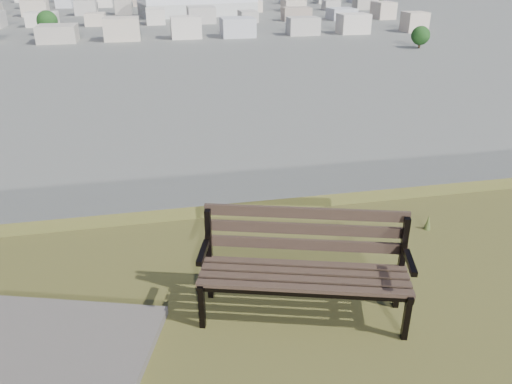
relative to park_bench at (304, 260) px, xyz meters
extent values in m
cube|color=#403025|center=(-0.08, -0.27, -0.09)|extent=(1.72, 0.59, 0.03)
cube|color=#403025|center=(-0.05, -0.15, -0.09)|extent=(1.72, 0.59, 0.03)
cube|color=#403025|center=(-0.01, -0.04, -0.09)|extent=(1.72, 0.59, 0.03)
cube|color=#403025|center=(0.02, 0.07, -0.09)|extent=(1.72, 0.59, 0.03)
cube|color=#403025|center=(0.04, 0.15, 0.07)|extent=(1.71, 0.54, 0.10)
cube|color=#403025|center=(0.05, 0.17, 0.21)|extent=(1.71, 0.54, 0.10)
cube|color=#403025|center=(0.06, 0.19, 0.35)|extent=(1.71, 0.54, 0.10)
cube|color=black|center=(-0.90, -0.04, -0.31)|extent=(0.06, 0.07, 0.43)
cube|color=black|center=(-0.77, 0.36, -0.07)|extent=(0.06, 0.07, 0.90)
cube|color=black|center=(-0.84, 0.14, -0.12)|extent=(0.19, 0.49, 0.05)
cube|color=black|center=(-0.85, 0.10, 0.13)|extent=(0.15, 0.35, 0.04)
cube|color=black|center=(0.72, -0.53, -0.31)|extent=(0.06, 0.07, 0.43)
cube|color=black|center=(0.85, -0.12, -0.07)|extent=(0.06, 0.07, 0.90)
cube|color=black|center=(0.78, -0.34, -0.12)|extent=(0.19, 0.49, 0.05)
cube|color=black|center=(0.77, -0.39, 0.13)|extent=(0.15, 0.35, 0.04)
cube|color=black|center=(-0.08, -0.28, -0.13)|extent=(1.71, 0.54, 0.04)
cube|color=black|center=(0.02, 0.08, -0.13)|extent=(1.71, 0.54, 0.04)
cone|color=olive|center=(1.85, 1.12, -0.43)|extent=(0.08, 0.08, 0.18)
cube|color=beige|center=(25.70, 282.88, -22.19)|extent=(63.82, 36.49, 6.67)
cylinder|color=white|center=(25.70, 282.88, -18.85)|extent=(63.82, 36.49, 25.35)
cube|color=#B3A899|center=(-36.55, 197.92, -22.02)|extent=(11.00, 11.00, 7.00)
cube|color=beige|center=(-12.55, 197.92, -22.02)|extent=(11.00, 11.00, 7.00)
cube|color=silver|center=(11.45, 197.92, -22.02)|extent=(11.00, 11.00, 7.00)
cube|color=beige|center=(35.45, 197.92, -22.02)|extent=(11.00, 11.00, 7.00)
cube|color=tan|center=(59.45, 197.92, -22.02)|extent=(11.00, 11.00, 7.00)
cube|color=beige|center=(83.45, 197.92, -22.02)|extent=(11.00, 11.00, 7.00)
cube|color=#B6AEA5|center=(107.45, 197.92, -22.02)|extent=(11.00, 11.00, 7.00)
cube|color=silver|center=(-48.55, 247.92, -22.02)|extent=(11.00, 11.00, 7.00)
cube|color=beige|center=(-24.55, 247.92, -22.02)|extent=(11.00, 11.00, 7.00)
cube|color=tan|center=(-0.55, 247.92, -22.02)|extent=(11.00, 11.00, 7.00)
cube|color=beige|center=(23.45, 247.92, -22.02)|extent=(11.00, 11.00, 7.00)
cube|color=#B6AEA5|center=(47.45, 247.92, -22.02)|extent=(11.00, 11.00, 7.00)
cube|color=beige|center=(71.45, 247.92, -22.02)|extent=(11.00, 11.00, 7.00)
cube|color=#B3A899|center=(95.45, 247.92, -22.02)|extent=(11.00, 11.00, 7.00)
cube|color=beige|center=(119.45, 247.92, -22.02)|extent=(11.00, 11.00, 7.00)
cube|color=beige|center=(-60.55, 297.92, -22.02)|extent=(11.00, 11.00, 7.00)
cube|color=#B6AEA5|center=(-36.55, 297.92, -22.02)|extent=(11.00, 11.00, 7.00)
cube|color=beige|center=(-12.55, 297.92, -22.02)|extent=(11.00, 11.00, 7.00)
cube|color=#B3A899|center=(11.45, 297.92, -22.02)|extent=(11.00, 11.00, 7.00)
cube|color=beige|center=(35.45, 297.92, -22.02)|extent=(11.00, 11.00, 7.00)
cube|color=silver|center=(59.45, 297.92, -22.02)|extent=(11.00, 11.00, 7.00)
cube|color=beige|center=(83.45, 297.92, -22.02)|extent=(11.00, 11.00, 7.00)
cube|color=tan|center=(107.45, 297.92, -22.02)|extent=(11.00, 11.00, 7.00)
cube|color=beige|center=(131.45, 297.92, -22.02)|extent=(11.00, 11.00, 7.00)
cube|color=beige|center=(-72.55, 347.92, -22.02)|extent=(11.00, 11.00, 7.00)
cube|color=silver|center=(-48.55, 347.92, -22.02)|extent=(11.00, 11.00, 7.00)
cube|color=beige|center=(-24.55, 347.92, -22.02)|extent=(11.00, 11.00, 7.00)
cube|color=tan|center=(-0.55, 347.92, -22.02)|extent=(11.00, 11.00, 7.00)
cube|color=beige|center=(23.45, 347.92, -22.02)|extent=(11.00, 11.00, 7.00)
cylinder|color=#302518|center=(89.45, 157.92, -24.47)|extent=(0.80, 0.80, 2.10)
sphere|color=black|center=(89.45, 157.92, -21.32)|extent=(6.30, 6.30, 6.30)
cylinder|color=#302518|center=(-40.55, 217.92, -24.17)|extent=(0.80, 0.80, 2.70)
sphere|color=black|center=(-40.55, 217.92, -20.12)|extent=(8.10, 8.10, 8.10)
cylinder|color=#302518|center=(129.45, 277.92, -24.55)|extent=(0.80, 0.80, 1.95)
sphere|color=black|center=(129.45, 277.92, -21.62)|extent=(5.85, 5.85, 5.85)
cylinder|color=#302518|center=(39.45, 297.92, -24.47)|extent=(0.80, 0.80, 2.10)
sphere|color=black|center=(39.45, 297.92, -21.32)|extent=(6.30, 6.30, 6.30)
camera|label=1|loc=(-1.13, -3.46, 2.34)|focal=35.00mm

